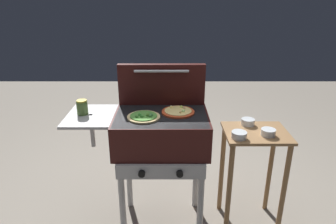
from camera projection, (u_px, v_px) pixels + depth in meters
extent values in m
plane|color=gray|center=(162.00, 221.00, 2.40)|extent=(8.00, 8.00, 0.00)
cube|color=#38110F|center=(161.00, 131.00, 2.12)|extent=(0.64, 0.48, 0.24)
cube|color=black|center=(161.00, 115.00, 2.07)|extent=(0.61, 0.46, 0.01)
cube|color=#B3B3B3|center=(90.00, 116.00, 2.08)|extent=(0.32, 0.41, 0.02)
cube|color=#B3B3B3|center=(92.00, 131.00, 2.12)|extent=(0.02, 0.02, 0.24)
cube|color=#B3B3B3|center=(160.00, 172.00, 1.95)|extent=(0.58, 0.02, 0.10)
cylinder|color=black|center=(141.00, 174.00, 1.92)|extent=(0.04, 0.02, 0.04)
cylinder|color=black|center=(179.00, 174.00, 1.92)|extent=(0.04, 0.02, 0.04)
cylinder|color=#B3B3B3|center=(122.00, 202.00, 2.11)|extent=(0.04, 0.04, 0.66)
cylinder|color=#B3B3B3|center=(200.00, 202.00, 2.11)|extent=(0.04, 0.04, 0.66)
cylinder|color=#B3B3B3|center=(128.00, 171.00, 2.46)|extent=(0.04, 0.04, 0.66)
cylinder|color=#B3B3B3|center=(195.00, 171.00, 2.46)|extent=(0.04, 0.04, 0.66)
cube|color=#38110F|center=(161.00, 85.00, 2.22)|extent=(0.63, 0.05, 0.30)
cylinder|color=#B7B7BC|center=(161.00, 71.00, 2.14)|extent=(0.38, 0.02, 0.02)
cylinder|color=#C64723|center=(177.00, 112.00, 2.10)|extent=(0.23, 0.23, 0.01)
cylinder|color=#EDD17A|center=(177.00, 111.00, 2.10)|extent=(0.19, 0.19, 0.01)
sphere|color=#F2D681|center=(171.00, 107.00, 2.15)|extent=(0.02, 0.02, 0.02)
sphere|color=#DEB069|center=(180.00, 112.00, 2.06)|extent=(0.02, 0.02, 0.02)
sphere|color=tan|center=(184.00, 108.00, 2.14)|extent=(0.02, 0.02, 0.02)
sphere|color=#D5E965|center=(181.00, 107.00, 2.15)|extent=(0.02, 0.02, 0.02)
sphere|color=#C7F08C|center=(183.00, 111.00, 2.08)|extent=(0.02, 0.02, 0.02)
cylinder|color=#E0C17F|center=(143.00, 117.00, 2.02)|extent=(0.22, 0.22, 0.01)
cylinder|color=#4C8C38|center=(143.00, 116.00, 2.02)|extent=(0.18, 0.18, 0.01)
sphere|color=green|center=(139.00, 114.00, 2.02)|extent=(0.02, 0.02, 0.02)
sphere|color=#3A753D|center=(150.00, 115.00, 2.01)|extent=(0.03, 0.03, 0.03)
sphere|color=#487C2A|center=(147.00, 115.00, 2.01)|extent=(0.03, 0.03, 0.03)
sphere|color=#49843F|center=(150.00, 116.00, 1.99)|extent=(0.02, 0.02, 0.02)
sphere|color=#4B8C3A|center=(136.00, 117.00, 1.98)|extent=(0.02, 0.02, 0.02)
sphere|color=#4B9C3F|center=(141.00, 116.00, 1.99)|extent=(0.02, 0.02, 0.02)
cylinder|color=#4C6B2D|center=(82.00, 108.00, 2.06)|extent=(0.07, 0.07, 0.09)
cylinder|color=gold|center=(81.00, 101.00, 2.05)|extent=(0.07, 0.07, 0.01)
cube|color=olive|center=(256.00, 133.00, 2.12)|extent=(0.44, 0.36, 0.02)
cylinder|color=olive|center=(228.00, 192.00, 2.13)|extent=(0.04, 0.04, 0.75)
cylinder|color=olive|center=(283.00, 192.00, 2.13)|extent=(0.04, 0.04, 0.75)
cylinder|color=olive|center=(221.00, 169.00, 2.41)|extent=(0.04, 0.04, 0.75)
cylinder|color=olive|center=(269.00, 169.00, 2.41)|extent=(0.04, 0.04, 0.75)
cylinder|color=silver|center=(247.00, 122.00, 2.22)|extent=(0.10, 0.10, 0.04)
cylinder|color=beige|center=(247.00, 123.00, 2.22)|extent=(0.08, 0.08, 0.02)
cylinder|color=silver|center=(238.00, 135.00, 2.02)|extent=(0.10, 0.10, 0.04)
cylinder|color=maroon|center=(238.00, 136.00, 2.02)|extent=(0.08, 0.08, 0.02)
cylinder|color=silver|center=(268.00, 132.00, 2.06)|extent=(0.10, 0.10, 0.04)
cylinder|color=beige|center=(268.00, 133.00, 2.06)|extent=(0.08, 0.08, 0.02)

